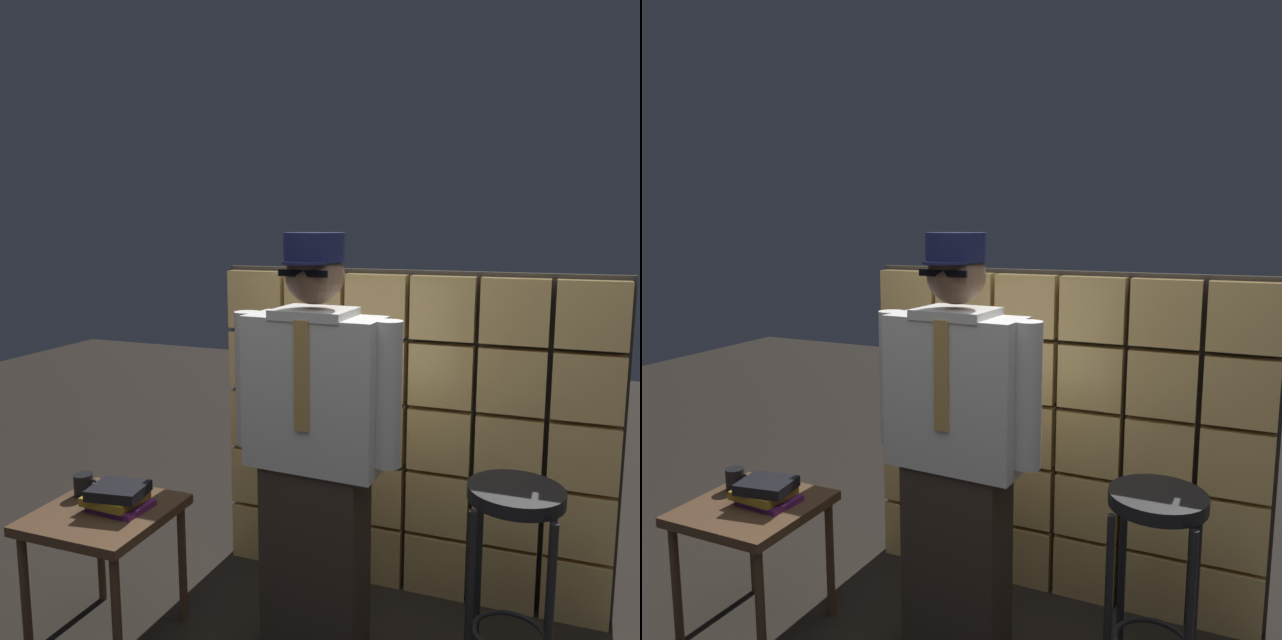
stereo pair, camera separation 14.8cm
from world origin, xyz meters
TOP-DOWN VIEW (x-y plane):
  - glass_block_wall at (0.00, 1.14)m, footprint 1.85×0.10m
  - standing_person at (-0.21, 0.48)m, footprint 0.68×0.29m
  - bar_stool at (0.52, 0.57)m, footprint 0.34×0.34m
  - side_table at (-1.07, 0.30)m, footprint 0.52×0.52m
  - book_stack at (-1.02, 0.33)m, footprint 0.26×0.21m
  - coffee_mug at (-1.24, 0.39)m, footprint 0.13×0.08m

SIDE VIEW (x-z plane):
  - side_table at x=-1.07m, z-range 0.21..0.79m
  - bar_stool at x=0.52m, z-range 0.20..1.00m
  - coffee_mug at x=-1.24m, z-range 0.58..0.67m
  - book_stack at x=-1.02m, z-range 0.58..0.68m
  - glass_block_wall at x=0.00m, z-range -0.02..1.53m
  - standing_person at x=-0.21m, z-range 0.04..1.74m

